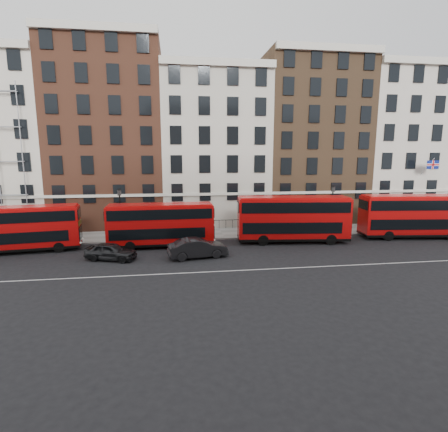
{
  "coord_description": "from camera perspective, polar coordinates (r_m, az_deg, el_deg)",
  "views": [
    {
      "loc": [
        -5.09,
        -27.09,
        8.79
      ],
      "look_at": [
        -0.52,
        5.0,
        3.0
      ],
      "focal_mm": 28.0,
      "sensor_mm": 36.0,
      "label": 1
    }
  ],
  "objects": [
    {
      "name": "lamp_post_left",
      "position": [
        36.33,
        -16.59,
        0.66
      ],
      "size": [
        0.44,
        0.44,
        5.33
      ],
      "color": "black",
      "rests_on": "pavement"
    },
    {
      "name": "traffic_light",
      "position": [
        44.94,
        28.91,
        0.74
      ],
      "size": [
        0.25,
        0.45,
        3.27
      ],
      "color": "black",
      "rests_on": "pavement"
    },
    {
      "name": "iron_railings",
      "position": [
        40.93,
        -0.8,
        -1.34
      ],
      "size": [
        6.6,
        0.06,
        1.0
      ],
      "primitive_type": null,
      "color": "black",
      "rests_on": "pavement"
    },
    {
      "name": "road_centre_line",
      "position": [
        27.07,
        3.22,
        -8.83
      ],
      "size": [
        70.0,
        0.12,
        0.01
      ],
      "primitive_type": "cube",
      "color": "white",
      "rests_on": "ground"
    },
    {
      "name": "building_terrace",
      "position": [
        45.25,
        -2.08,
        11.96
      ],
      "size": [
        64.0,
        11.95,
        22.0
      ],
      "color": "beige",
      "rests_on": "ground"
    },
    {
      "name": "kerb",
      "position": [
        36.51,
        0.14,
        -3.67
      ],
      "size": [
        80.0,
        0.3,
        0.16
      ],
      "primitive_type": "cube",
      "color": "gray",
      "rests_on": "ground"
    },
    {
      "name": "pavement",
      "position": [
        38.92,
        -0.38,
        -2.81
      ],
      "size": [
        80.0,
        5.0,
        0.15
      ],
      "primitive_type": "cube",
      "color": "gray",
      "rests_on": "ground"
    },
    {
      "name": "ground",
      "position": [
        28.93,
        2.44,
        -7.57
      ],
      "size": [
        120.0,
        120.0,
        0.0
      ],
      "primitive_type": "plane",
      "color": "black",
      "rests_on": "ground"
    },
    {
      "name": "bus_b",
      "position": [
        33.57,
        -10.31,
        -1.3
      ],
      "size": [
        9.95,
        2.56,
        4.16
      ],
      "rotation": [
        0.0,
        0.0,
        0.01
      ],
      "color": "#BA0909",
      "rests_on": "ground"
    },
    {
      "name": "bus_c",
      "position": [
        35.45,
        11.14,
        -0.31
      ],
      "size": [
        11.23,
        3.8,
        4.63
      ],
      "rotation": [
        0.0,
        0.0,
        -0.11
      ],
      "color": "#BA0909",
      "rests_on": "ground"
    },
    {
      "name": "car_front",
      "position": [
        30.07,
        -4.31,
        -5.23
      ],
      "size": [
        5.31,
        2.61,
        1.68
      ],
      "primitive_type": "imported",
      "rotation": [
        0.0,
        0.0,
        1.74
      ],
      "color": "black",
      "rests_on": "ground"
    },
    {
      "name": "car_rear",
      "position": [
        30.85,
        -17.98,
        -5.52
      ],
      "size": [
        4.61,
        2.99,
        1.46
      ],
      "primitive_type": "imported",
      "rotation": [
        0.0,
        0.0,
        1.25
      ],
      "color": "black",
      "rests_on": "ground"
    },
    {
      "name": "lamp_post_right",
      "position": [
        40.14,
        17.24,
        1.49
      ],
      "size": [
        0.44,
        0.44,
        5.33
      ],
      "color": "black",
      "rests_on": "pavement"
    },
    {
      "name": "bus_a",
      "position": [
        36.27,
        -30.32,
        -1.68
      ],
      "size": [
        10.17,
        3.73,
        4.18
      ],
      "rotation": [
        0.0,
        0.0,
        0.14
      ],
      "color": "#BA0909",
      "rests_on": "ground"
    },
    {
      "name": "bus_d",
      "position": [
        41.66,
        28.49,
        0.13
      ],
      "size": [
        11.05,
        3.77,
        4.55
      ],
      "rotation": [
        0.0,
        0.0,
        -0.11
      ],
      "color": "#BA0909",
      "rests_on": "ground"
    }
  ]
}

